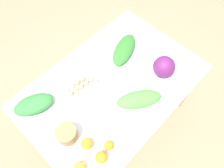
% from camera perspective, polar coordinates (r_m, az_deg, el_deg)
% --- Properties ---
extents(ground_plane, '(8.00, 8.00, 0.00)m').
position_cam_1_polar(ground_plane, '(2.42, 0.00, -9.18)').
color(ground_plane, '#937A5B').
extents(dining_table, '(1.43, 0.96, 0.76)m').
position_cam_1_polar(dining_table, '(1.81, 0.00, -1.77)').
color(dining_table, silver).
rests_on(dining_table, ground_plane).
extents(cabbage_purple, '(0.17, 0.17, 0.17)m').
position_cam_1_polar(cabbage_purple, '(1.76, 13.42, 4.40)').
color(cabbage_purple, '#601E5B').
rests_on(cabbage_purple, dining_table).
extents(egg_carton, '(0.29, 0.13, 0.09)m').
position_cam_1_polar(egg_carton, '(1.69, -8.52, -0.66)').
color(egg_carton, beige).
rests_on(egg_carton, dining_table).
extents(paper_bag, '(0.14, 0.14, 0.11)m').
position_cam_1_polar(paper_bag, '(1.54, -11.70, -12.74)').
color(paper_bag, '#997047').
rests_on(paper_bag, dining_table).
extents(greens_bunch_dandelion, '(0.36, 0.31, 0.09)m').
position_cam_1_polar(greens_bunch_dandelion, '(1.63, 7.05, -4.00)').
color(greens_bunch_dandelion, '#4C933D').
rests_on(greens_bunch_dandelion, dining_table).
extents(greens_bunch_scallion, '(0.39, 0.28, 0.07)m').
position_cam_1_polar(greens_bunch_scallion, '(1.89, 3.20, 9.00)').
color(greens_bunch_scallion, '#2D6B28').
rests_on(greens_bunch_scallion, dining_table).
extents(greens_bunch_beet_tops, '(0.33, 0.26, 0.09)m').
position_cam_1_polar(greens_bunch_beet_tops, '(1.70, -19.75, -5.05)').
color(greens_bunch_beet_tops, '#337538').
rests_on(greens_bunch_beet_tops, dining_table).
extents(orange_0, '(0.08, 0.08, 0.08)m').
position_cam_1_polar(orange_0, '(1.49, -2.89, -18.62)').
color(orange_0, orange).
rests_on(orange_0, dining_table).
extents(orange_1, '(0.08, 0.08, 0.08)m').
position_cam_1_polar(orange_1, '(1.50, -8.51, -20.87)').
color(orange_1, '#F9A833').
rests_on(orange_1, dining_table).
extents(orange_2, '(0.08, 0.08, 0.08)m').
position_cam_1_polar(orange_2, '(1.52, -6.62, -15.24)').
color(orange_2, orange).
rests_on(orange_2, dining_table).
extents(orange_3, '(0.07, 0.07, 0.07)m').
position_cam_1_polar(orange_3, '(1.52, -0.85, -15.79)').
color(orange_3, orange).
rests_on(orange_3, dining_table).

